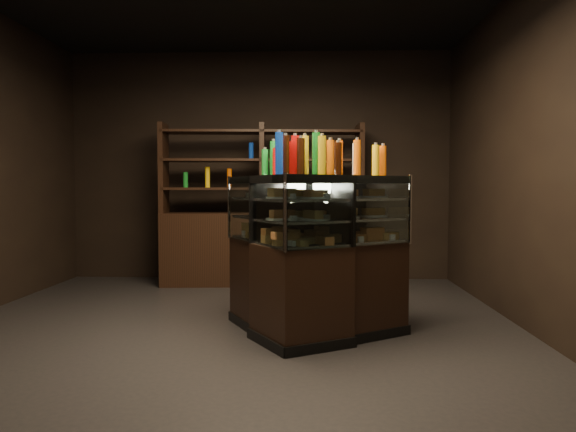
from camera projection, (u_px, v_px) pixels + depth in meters
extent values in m
plane|color=black|center=(232.00, 329.00, 4.40)|extent=(5.00, 5.00, 0.00)
cube|color=black|center=(259.00, 166.00, 6.81)|extent=(5.00, 0.02, 3.00)
cube|color=black|center=(124.00, 105.00, 1.82)|extent=(5.00, 0.02, 3.00)
cube|color=black|center=(533.00, 152.00, 4.22)|extent=(0.02, 5.00, 3.00)
cube|color=black|center=(330.00, 290.00, 4.16)|extent=(1.30, 1.12, 0.76)
cube|color=black|center=(330.00, 331.00, 4.18)|extent=(1.34, 1.15, 0.08)
cube|color=black|center=(330.00, 180.00, 4.11)|extent=(1.30, 1.12, 0.06)
cube|color=silver|center=(330.00, 242.00, 4.14)|extent=(1.24, 1.06, 0.02)
cube|color=silver|center=(330.00, 219.00, 4.13)|extent=(1.24, 1.06, 0.02)
cube|color=silver|center=(330.00, 199.00, 4.12)|extent=(1.24, 1.06, 0.02)
cube|color=white|center=(353.00, 211.00, 3.86)|extent=(0.99, 0.63, 0.54)
cylinder|color=silver|center=(410.00, 209.00, 4.17)|extent=(0.03, 0.03, 0.56)
cylinder|color=silver|center=(285.00, 213.00, 3.58)|extent=(0.03, 0.03, 0.56)
cube|color=black|center=(287.00, 287.00, 4.27)|extent=(1.07, 1.31, 0.76)
cube|color=black|center=(287.00, 328.00, 4.29)|extent=(1.10, 1.35, 0.08)
cube|color=black|center=(287.00, 180.00, 4.22)|extent=(1.07, 1.31, 0.06)
cube|color=silver|center=(287.00, 240.00, 4.25)|extent=(1.00, 1.24, 0.02)
cube|color=silver|center=(287.00, 219.00, 4.24)|extent=(1.00, 1.24, 0.02)
cube|color=silver|center=(287.00, 199.00, 4.23)|extent=(1.00, 1.24, 0.02)
cube|color=white|center=(253.00, 210.00, 4.10)|extent=(0.56, 1.03, 0.54)
cylinder|color=silver|center=(285.00, 213.00, 3.58)|extent=(0.03, 0.03, 0.56)
cylinder|color=silver|center=(229.00, 207.00, 4.63)|extent=(0.03, 0.03, 0.56)
cube|color=#DA814E|center=(279.00, 240.00, 3.87)|extent=(0.20, 0.17, 0.06)
cube|color=#DA814E|center=(297.00, 239.00, 3.95)|extent=(0.20, 0.17, 0.06)
cube|color=#DA814E|center=(315.00, 238.00, 4.03)|extent=(0.20, 0.17, 0.06)
cube|color=#DA814E|center=(332.00, 237.00, 4.11)|extent=(0.20, 0.17, 0.06)
cube|color=#DA814E|center=(349.00, 236.00, 4.19)|extent=(0.20, 0.17, 0.06)
cube|color=#DA814E|center=(364.00, 235.00, 4.28)|extent=(0.20, 0.17, 0.06)
cube|color=#DA814E|center=(380.00, 234.00, 4.36)|extent=(0.20, 0.17, 0.06)
cylinder|color=white|center=(282.00, 219.00, 3.91)|extent=(0.24, 0.24, 0.01)
cube|color=#DA814E|center=(282.00, 214.00, 3.90)|extent=(0.19, 0.16, 0.05)
cylinder|color=white|center=(315.00, 218.00, 4.05)|extent=(0.24, 0.24, 0.01)
cube|color=#DA814E|center=(315.00, 213.00, 4.05)|extent=(0.19, 0.16, 0.05)
cylinder|color=white|center=(345.00, 217.00, 4.20)|extent=(0.24, 0.24, 0.01)
cube|color=#DA814E|center=(345.00, 213.00, 4.20)|extent=(0.19, 0.16, 0.05)
cylinder|color=white|center=(373.00, 216.00, 4.35)|extent=(0.24, 0.24, 0.01)
cube|color=#DA814E|center=(373.00, 212.00, 4.35)|extent=(0.19, 0.16, 0.05)
cylinder|color=white|center=(282.00, 198.00, 3.90)|extent=(0.24, 0.24, 0.02)
cube|color=#DA814E|center=(282.00, 193.00, 3.90)|extent=(0.19, 0.16, 0.05)
cylinder|color=white|center=(315.00, 197.00, 4.05)|extent=(0.24, 0.24, 0.02)
cube|color=#DA814E|center=(315.00, 193.00, 4.04)|extent=(0.19, 0.16, 0.05)
cylinder|color=white|center=(345.00, 197.00, 4.19)|extent=(0.24, 0.24, 0.02)
cube|color=#DA814E|center=(345.00, 193.00, 4.19)|extent=(0.19, 0.16, 0.05)
cylinder|color=white|center=(373.00, 197.00, 4.34)|extent=(0.24, 0.24, 0.02)
cube|color=#DA814E|center=(373.00, 193.00, 4.34)|extent=(0.19, 0.16, 0.05)
cube|color=#DA814E|center=(260.00, 231.00, 4.67)|extent=(0.16, 0.20, 0.06)
cube|color=#DA814E|center=(267.00, 233.00, 4.53)|extent=(0.16, 0.20, 0.06)
cube|color=#DA814E|center=(275.00, 234.00, 4.38)|extent=(0.16, 0.20, 0.06)
cube|color=#DA814E|center=(283.00, 236.00, 4.23)|extent=(0.16, 0.20, 0.06)
cube|color=#DA814E|center=(292.00, 238.00, 4.08)|extent=(0.16, 0.20, 0.06)
cube|color=#DA814E|center=(302.00, 239.00, 3.94)|extent=(0.16, 0.20, 0.06)
cube|color=#DA814E|center=(312.00, 241.00, 3.79)|extent=(0.16, 0.20, 0.06)
cylinder|color=white|center=(265.00, 214.00, 4.64)|extent=(0.24, 0.24, 0.01)
cube|color=#DA814E|center=(265.00, 210.00, 4.63)|extent=(0.15, 0.19, 0.05)
cylinder|color=white|center=(279.00, 216.00, 4.37)|extent=(0.24, 0.24, 0.01)
cube|color=#DA814E|center=(279.00, 212.00, 4.37)|extent=(0.15, 0.19, 0.05)
cylinder|color=white|center=(295.00, 217.00, 4.10)|extent=(0.24, 0.24, 0.01)
cube|color=#DA814E|center=(295.00, 213.00, 4.10)|extent=(0.15, 0.19, 0.05)
cylinder|color=white|center=(312.00, 219.00, 3.84)|extent=(0.24, 0.24, 0.01)
cube|color=#DA814E|center=(312.00, 215.00, 3.84)|extent=(0.15, 0.19, 0.05)
cylinder|color=white|center=(265.00, 196.00, 4.63)|extent=(0.24, 0.24, 0.02)
cube|color=#DA814E|center=(265.00, 192.00, 4.62)|extent=(0.15, 0.19, 0.05)
cylinder|color=white|center=(279.00, 197.00, 4.36)|extent=(0.24, 0.24, 0.02)
cube|color=#DA814E|center=(279.00, 193.00, 4.36)|extent=(0.15, 0.19, 0.05)
cylinder|color=white|center=(295.00, 197.00, 4.09)|extent=(0.24, 0.24, 0.02)
cube|color=#DA814E|center=(295.00, 193.00, 4.09)|extent=(0.15, 0.19, 0.05)
cylinder|color=white|center=(312.00, 198.00, 3.83)|extent=(0.24, 0.24, 0.02)
cube|color=#DA814E|center=(312.00, 193.00, 3.83)|extent=(0.15, 0.19, 0.05)
cylinder|color=yellow|center=(277.00, 156.00, 3.86)|extent=(0.06, 0.06, 0.28)
cylinder|color=silver|center=(277.00, 136.00, 3.85)|extent=(0.03, 0.03, 0.02)
cylinder|color=#0F38B2|center=(287.00, 157.00, 3.90)|extent=(0.06, 0.06, 0.28)
cylinder|color=silver|center=(287.00, 137.00, 3.89)|extent=(0.03, 0.03, 0.02)
cylinder|color=#B20C0A|center=(297.00, 157.00, 3.95)|extent=(0.06, 0.06, 0.28)
cylinder|color=silver|center=(297.00, 138.00, 3.94)|extent=(0.03, 0.03, 0.02)
cylinder|color=black|center=(307.00, 158.00, 3.99)|extent=(0.06, 0.06, 0.28)
cylinder|color=silver|center=(307.00, 138.00, 3.98)|extent=(0.03, 0.03, 0.02)
cylinder|color=#147223|center=(316.00, 158.00, 4.04)|extent=(0.06, 0.06, 0.28)
cylinder|color=silver|center=(316.00, 139.00, 4.03)|extent=(0.03, 0.03, 0.02)
cylinder|color=#D8590A|center=(326.00, 158.00, 4.08)|extent=(0.06, 0.06, 0.28)
cylinder|color=silver|center=(326.00, 139.00, 4.07)|extent=(0.03, 0.03, 0.02)
cylinder|color=silver|center=(335.00, 159.00, 4.13)|extent=(0.06, 0.06, 0.28)
cylinder|color=silver|center=(335.00, 140.00, 4.12)|extent=(0.03, 0.03, 0.02)
cylinder|color=yellow|center=(344.00, 159.00, 4.17)|extent=(0.06, 0.06, 0.28)
cylinder|color=silver|center=(344.00, 140.00, 4.16)|extent=(0.03, 0.03, 0.02)
cylinder|color=#0F38B2|center=(353.00, 159.00, 4.21)|extent=(0.06, 0.06, 0.28)
cylinder|color=silver|center=(353.00, 141.00, 4.21)|extent=(0.03, 0.03, 0.02)
cylinder|color=#B20C0A|center=(361.00, 159.00, 4.26)|extent=(0.06, 0.06, 0.28)
cylinder|color=silver|center=(361.00, 141.00, 4.25)|extent=(0.03, 0.03, 0.02)
cylinder|color=black|center=(370.00, 160.00, 4.30)|extent=(0.06, 0.06, 0.28)
cylinder|color=silver|center=(370.00, 142.00, 4.30)|extent=(0.03, 0.03, 0.02)
cylinder|color=#147223|center=(378.00, 160.00, 4.35)|extent=(0.06, 0.06, 0.28)
cylinder|color=silver|center=(378.00, 142.00, 4.34)|extent=(0.03, 0.03, 0.02)
cylinder|color=yellow|center=(263.00, 162.00, 4.65)|extent=(0.06, 0.06, 0.28)
cylinder|color=silver|center=(263.00, 145.00, 4.64)|extent=(0.03, 0.03, 0.02)
cylinder|color=#0F38B2|center=(267.00, 161.00, 4.57)|extent=(0.06, 0.06, 0.28)
cylinder|color=silver|center=(267.00, 145.00, 4.56)|extent=(0.03, 0.03, 0.02)
cylinder|color=#B20C0A|center=(271.00, 161.00, 4.49)|extent=(0.06, 0.06, 0.28)
cylinder|color=silver|center=(271.00, 144.00, 4.48)|extent=(0.03, 0.03, 0.02)
cylinder|color=black|center=(275.00, 160.00, 4.41)|extent=(0.06, 0.06, 0.28)
cylinder|color=silver|center=(275.00, 143.00, 4.40)|extent=(0.03, 0.03, 0.02)
cylinder|color=#147223|center=(280.00, 160.00, 4.33)|extent=(0.06, 0.06, 0.28)
cylinder|color=silver|center=(280.00, 142.00, 4.32)|extent=(0.03, 0.03, 0.02)
cylinder|color=#D8590A|center=(284.00, 159.00, 4.25)|extent=(0.06, 0.06, 0.28)
cylinder|color=silver|center=(284.00, 141.00, 4.24)|extent=(0.03, 0.03, 0.02)
cylinder|color=silver|center=(289.00, 159.00, 4.17)|extent=(0.06, 0.06, 0.28)
cylinder|color=silver|center=(289.00, 140.00, 4.16)|extent=(0.03, 0.03, 0.02)
cylinder|color=yellow|center=(294.00, 158.00, 4.09)|extent=(0.06, 0.06, 0.28)
cylinder|color=silver|center=(294.00, 139.00, 4.08)|extent=(0.03, 0.03, 0.02)
cylinder|color=#0F38B2|center=(299.00, 158.00, 4.01)|extent=(0.06, 0.06, 0.28)
cylinder|color=silver|center=(299.00, 138.00, 4.00)|extent=(0.03, 0.03, 0.02)
cylinder|color=#B20C0A|center=(304.00, 157.00, 3.93)|extent=(0.06, 0.06, 0.28)
cylinder|color=silver|center=(304.00, 137.00, 3.92)|extent=(0.03, 0.03, 0.02)
cylinder|color=black|center=(310.00, 156.00, 3.85)|extent=(0.06, 0.06, 0.28)
cylinder|color=silver|center=(310.00, 136.00, 3.84)|extent=(0.03, 0.03, 0.02)
cylinder|color=#147223|center=(315.00, 156.00, 3.77)|extent=(0.06, 0.06, 0.28)
cylinder|color=silver|center=(316.00, 135.00, 3.76)|extent=(0.03, 0.03, 0.02)
cylinder|color=black|center=(320.00, 315.00, 4.55)|extent=(0.21, 0.21, 0.16)
cone|color=#185418|center=(320.00, 282.00, 4.54)|extent=(0.32, 0.32, 0.44)
cone|color=#185418|center=(320.00, 266.00, 4.53)|extent=(0.25, 0.25, 0.31)
cube|color=black|center=(262.00, 249.00, 6.42)|extent=(2.52, 0.59, 0.90)
cube|color=black|center=(164.00, 168.00, 6.33)|extent=(0.09, 0.38, 1.10)
cube|color=black|center=(262.00, 169.00, 6.36)|extent=(0.09, 0.38, 1.10)
cube|color=black|center=(360.00, 169.00, 6.39)|extent=(0.09, 0.38, 1.10)
cube|color=black|center=(262.00, 189.00, 6.37)|extent=(2.46, 0.54, 0.03)
cube|color=black|center=(262.00, 160.00, 6.36)|extent=(2.46, 0.54, 0.03)
cube|color=black|center=(262.00, 132.00, 6.34)|extent=(2.46, 0.54, 0.03)
cylinder|color=yellow|center=(186.00, 179.00, 6.34)|extent=(0.06, 0.06, 0.22)
cylinder|color=#0F38B2|center=(207.00, 179.00, 6.35)|extent=(0.06, 0.06, 0.22)
cylinder|color=#B20C0A|center=(229.00, 179.00, 6.36)|extent=(0.06, 0.06, 0.22)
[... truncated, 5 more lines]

